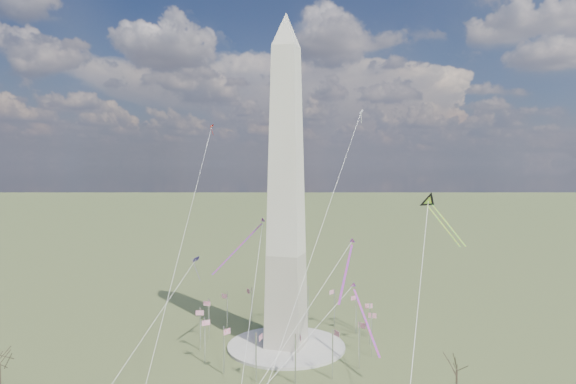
% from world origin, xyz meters
% --- Properties ---
extents(ground, '(2000.00, 2000.00, 0.00)m').
position_xyz_m(ground, '(0.00, 0.00, 0.00)').
color(ground, '#3B5229').
rests_on(ground, ground).
extents(plaza, '(36.00, 36.00, 0.80)m').
position_xyz_m(plaza, '(0.00, 0.00, 0.40)').
color(plaza, '#BAB6AA').
rests_on(plaza, ground).
extents(washington_monument, '(15.56, 15.56, 100.00)m').
position_xyz_m(washington_monument, '(0.00, 0.00, 47.95)').
color(washington_monument, '#BFB5A0').
rests_on(washington_monument, plaza).
extents(flagpole_ring, '(54.40, 54.40, 13.00)m').
position_xyz_m(flagpole_ring, '(-0.00, -0.00, 7.27)').
color(flagpole_ring, silver).
rests_on(flagpole_ring, ground).
extents(tree_near, '(7.59, 7.59, 13.28)m').
position_xyz_m(tree_near, '(49.01, -25.34, 9.46)').
color(tree_near, '#443A29').
rests_on(tree_near, ground).
extents(kite_delta_black, '(13.81, 15.71, 14.06)m').
position_xyz_m(kite_delta_black, '(41.75, 8.71, 44.27)').
color(kite_delta_black, black).
rests_on(kite_delta_black, ground).
extents(kite_diamond_purple, '(2.25, 2.87, 8.38)m').
position_xyz_m(kite_diamond_purple, '(-30.48, 0.34, 24.52)').
color(kite_diamond_purple, navy).
rests_on(kite_diamond_purple, ground).
extents(kite_streamer_left, '(1.92, 20.53, 14.10)m').
position_xyz_m(kite_streamer_left, '(20.63, -9.51, 29.16)').
color(kite_streamer_left, '#FF283A').
rests_on(kite_streamer_left, ground).
extents(kite_streamer_mid, '(9.71, 20.23, 14.76)m').
position_xyz_m(kite_streamer_mid, '(-11.33, -4.15, 33.54)').
color(kite_streamer_mid, '#FF283A').
rests_on(kite_streamer_mid, ground).
extents(kite_streamer_right, '(11.45, 19.47, 14.77)m').
position_xyz_m(kite_streamer_right, '(24.05, -6.20, 15.59)').
color(kite_streamer_right, '#FF283A').
rests_on(kite_streamer_right, ground).
extents(kite_small_red, '(1.36, 1.98, 4.16)m').
position_xyz_m(kite_small_red, '(-38.07, 28.57, 69.73)').
color(kite_small_red, red).
rests_on(kite_small_red, ground).
extents(kite_small_white, '(1.86, 1.64, 4.94)m').
position_xyz_m(kite_small_white, '(16.11, 39.80, 74.55)').
color(kite_small_white, white).
rests_on(kite_small_white, ground).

